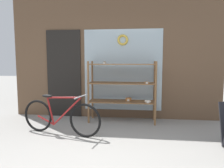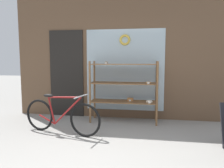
# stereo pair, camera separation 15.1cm
# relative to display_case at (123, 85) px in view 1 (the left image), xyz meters

# --- Properties ---
(storefront_facade) EXTENTS (4.97, 0.13, 3.67)m
(storefront_facade) POSITION_rel_display_case_xyz_m (-0.27, 0.37, 0.96)
(storefront_facade) COLOR brown
(storefront_facade) RESTS_ON ground_plane
(display_case) EXTENTS (1.49, 0.46, 1.36)m
(display_case) POSITION_rel_display_case_xyz_m (0.00, 0.00, 0.00)
(display_case) COLOR brown
(display_case) RESTS_ON ground_plane
(bicycle) EXTENTS (1.61, 0.51, 0.75)m
(bicycle) POSITION_rel_display_case_xyz_m (-1.10, -0.99, -0.48)
(bicycle) COLOR black
(bicycle) RESTS_ON ground_plane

